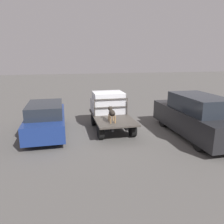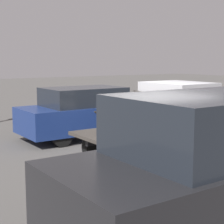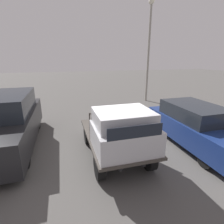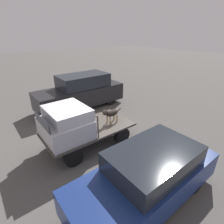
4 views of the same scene
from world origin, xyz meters
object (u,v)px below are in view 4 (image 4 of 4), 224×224
object	(u,v)px
parked_sedan	(148,176)
flatbed_truck	(89,132)
parked_pickup_far	(81,92)
dog	(110,113)

from	to	relation	value
parked_sedan	flatbed_truck	bearing A→B (deg)	-89.63
parked_sedan	parked_pickup_far	distance (m)	7.24
flatbed_truck	parked_pickup_far	world-z (taller)	parked_pickup_far
flatbed_truck	dog	xyz separation A→B (m)	(-0.96, 0.22, 0.66)
flatbed_truck	parked_pickup_far	bearing A→B (deg)	-114.97
parked_sedan	parked_pickup_far	xyz separation A→B (m)	(-1.85, -7.00, 0.19)
dog	parked_sedan	size ratio (longest dim) A/B	0.23
parked_sedan	dog	bearing A→B (deg)	-106.95
parked_pickup_far	dog	bearing A→B (deg)	83.87
flatbed_truck	parked_pickup_far	distance (m)	4.12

